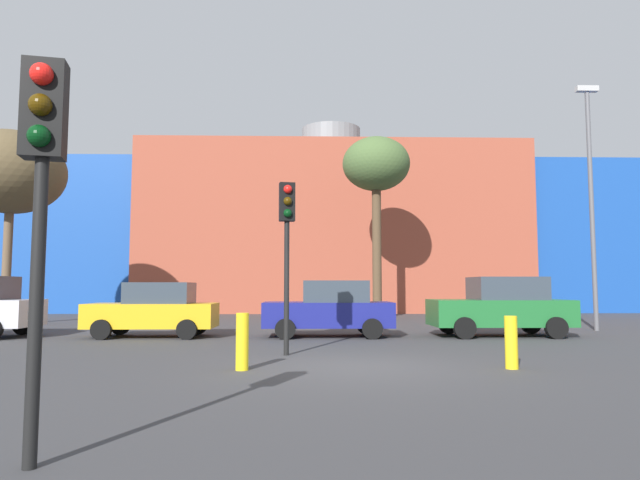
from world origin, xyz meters
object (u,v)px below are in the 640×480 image
parked_car_1 (154,310)px  parked_car_3 (501,307)px  street_lamp (591,192)px  traffic_light_island (287,228)px  parked_car_2 (330,309)px  bollard_yellow_0 (511,342)px  traffic_light_near_left (41,164)px  bollard_yellow_1 (242,341)px  bare_tree_1 (376,168)px  bare_tree_0 (11,173)px

parked_car_1 → parked_car_3: 10.91m
parked_car_3 → parked_car_1: bearing=0.0°
parked_car_3 → street_lamp: size_ratio=0.48×
traffic_light_island → parked_car_2: bearing=156.8°
parked_car_1 → street_lamp: (15.05, 2.07, 4.15)m
parked_car_1 → parked_car_2: size_ratio=0.97×
traffic_light_island → street_lamp: bearing=113.2°
bollard_yellow_0 → traffic_light_island: bearing=153.3°
traffic_light_near_left → traffic_light_island: size_ratio=0.91×
bollard_yellow_0 → street_lamp: (6.41, 8.97, 4.49)m
traffic_light_near_left → bollard_yellow_1: bearing=157.0°
bare_tree_1 → bollard_yellow_0: (0.42, -16.45, -6.97)m
bollard_yellow_0 → street_lamp: size_ratio=0.11×
traffic_light_near_left → street_lamp: 19.52m
bollard_yellow_0 → traffic_light_near_left: bearing=-138.1°
parked_car_3 → street_lamp: bearing=-153.4°
parked_car_2 → bollard_yellow_1: 7.21m
traffic_light_island → bare_tree_1: size_ratio=0.44×
bare_tree_1 → street_lamp: bearing=-47.6°
bare_tree_1 → traffic_light_island: bearing=-105.5°
parked_car_1 → bollard_yellow_1: parked_car_1 is taller
parked_car_2 → traffic_light_island: bearing=75.7°
parked_car_2 → street_lamp: size_ratio=0.45×
parked_car_3 → bollard_yellow_0: (-2.28, -6.89, -0.43)m
parked_car_1 → bare_tree_0: 11.12m
parked_car_3 → traffic_light_island: size_ratio=1.08×
bollard_yellow_0 → parked_car_1: bearing=141.4°
traffic_light_near_left → bollard_yellow_1: size_ratio=3.39×
bollard_yellow_1 → bare_tree_0: bearing=131.3°
parked_car_2 → traffic_light_island: size_ratio=1.01×
parked_car_2 → street_lamp: bearing=-167.8°
bare_tree_1 → traffic_light_near_left: bearing=-104.9°
bare_tree_1 → bollard_yellow_1: size_ratio=8.44×
bare_tree_1 → parked_car_3: bearing=-74.3°
bare_tree_0 → parked_car_2: bearing=-23.9°
bollard_yellow_0 → street_lamp: street_lamp is taller
parked_car_3 → parked_car_2: bearing=0.0°
bollard_yellow_1 → street_lamp: bearing=38.0°
bare_tree_1 → bollard_yellow_0: 17.87m
traffic_light_near_left → parked_car_2: bearing=154.9°
traffic_light_near_left → bare_tree_0: (-10.03, 18.39, 3.67)m
bollard_yellow_0 → bollard_yellow_1: (-5.12, -0.04, 0.03)m
bare_tree_0 → bollard_yellow_0: (16.34, -12.73, -5.84)m
traffic_light_near_left → bare_tree_1: (5.89, 22.11, 4.80)m
traffic_light_near_left → bollard_yellow_0: traffic_light_near_left is taller
parked_car_1 → street_lamp: street_lamp is taller
parked_car_3 → traffic_light_island: bearing=35.3°
bollard_yellow_1 → street_lamp: size_ratio=0.12×
street_lamp → traffic_light_island: bearing=-147.9°
traffic_light_near_left → traffic_light_island: (1.94, 7.86, 0.27)m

